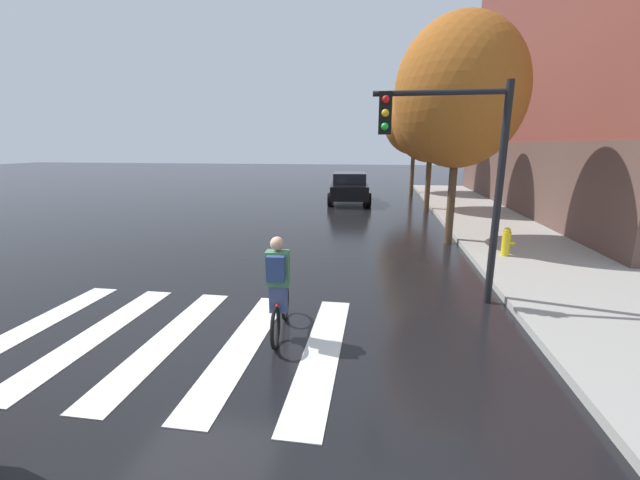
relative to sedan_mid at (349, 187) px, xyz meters
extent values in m
plane|color=black|center=(-1.33, -16.11, -0.84)|extent=(120.00, 120.00, 0.00)
cube|color=silver|center=(-4.23, -16.11, -0.84)|extent=(0.55, 3.83, 0.01)
cube|color=silver|center=(-2.97, -16.11, -0.84)|extent=(0.55, 3.83, 0.01)
cube|color=silver|center=(-1.70, -16.11, -0.84)|extent=(0.55, 3.83, 0.01)
cube|color=silver|center=(-0.43, -16.11, -0.84)|extent=(0.55, 3.83, 0.01)
cube|color=silver|center=(0.84, -16.11, -0.84)|extent=(0.55, 3.83, 0.01)
cube|color=black|center=(0.00, 0.04, -0.13)|extent=(2.29, 4.88, 0.72)
cube|color=black|center=(0.01, -0.12, 0.51)|extent=(1.88, 2.40, 0.57)
cylinder|color=black|center=(-1.12, 1.46, -0.49)|extent=(0.30, 0.72, 0.70)
cylinder|color=black|center=(0.86, 1.63, -0.49)|extent=(0.30, 0.72, 0.70)
cylinder|color=black|center=(-0.86, -1.56, -0.49)|extent=(0.30, 0.72, 0.70)
cylinder|color=black|center=(1.11, -1.39, -0.49)|extent=(0.30, 0.72, 0.70)
torus|color=black|center=(0.11, -16.09, -0.51)|extent=(0.12, 0.66, 0.66)
torus|color=black|center=(0.01, -15.05, -0.51)|extent=(0.12, 0.66, 0.66)
cylinder|color=red|center=(0.06, -15.57, -0.23)|extent=(0.13, 0.89, 0.05)
cylinder|color=red|center=(0.07, -15.73, -0.16)|extent=(0.04, 0.04, 0.45)
cube|color=#384772|center=(0.07, -15.73, -0.11)|extent=(0.30, 0.23, 0.56)
cube|color=#3F724C|center=(0.07, -15.73, 0.34)|extent=(0.38, 0.27, 0.56)
sphere|color=tan|center=(0.07, -15.73, 0.74)|extent=(0.22, 0.22, 0.22)
cube|color=navy|center=(0.09, -15.91, 0.39)|extent=(0.29, 0.19, 0.40)
cylinder|color=black|center=(3.84, -13.72, 1.26)|extent=(0.14, 0.14, 4.20)
cylinder|color=black|center=(2.64, -13.72, 3.16)|extent=(2.40, 0.10, 0.10)
cube|color=black|center=(1.68, -13.72, 2.81)|extent=(0.24, 0.20, 0.76)
sphere|color=red|center=(1.68, -13.83, 3.05)|extent=(0.14, 0.14, 0.14)
sphere|color=gold|center=(1.68, -13.83, 2.81)|extent=(0.14, 0.14, 0.14)
sphere|color=green|center=(1.68, -13.83, 2.57)|extent=(0.14, 0.14, 0.14)
cylinder|color=gold|center=(5.07, -10.58, -0.37)|extent=(0.22, 0.22, 0.65)
sphere|color=gold|center=(5.07, -10.58, 0.00)|extent=(0.18, 0.18, 0.18)
cylinder|color=gold|center=(5.23, -10.58, -0.34)|extent=(0.12, 0.09, 0.09)
cylinder|color=#4C3823|center=(3.87, -8.78, 0.68)|extent=(0.24, 0.24, 3.06)
ellipsoid|color=#A5591E|center=(3.87, -8.78, 3.74)|extent=(3.81, 3.81, 4.38)
cylinder|color=#4C3823|center=(3.89, -2.44, 0.62)|extent=(0.24, 0.24, 2.93)
ellipsoid|color=#A5591E|center=(3.89, -2.44, 3.54)|extent=(3.65, 3.65, 4.19)
cylinder|color=#4C3823|center=(3.68, 4.30, 0.74)|extent=(0.24, 0.24, 3.18)
ellipsoid|color=#A5591E|center=(3.68, 4.30, 3.92)|extent=(3.96, 3.96, 4.55)
camera|label=1|loc=(1.61, -21.46, 2.23)|focal=21.92mm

